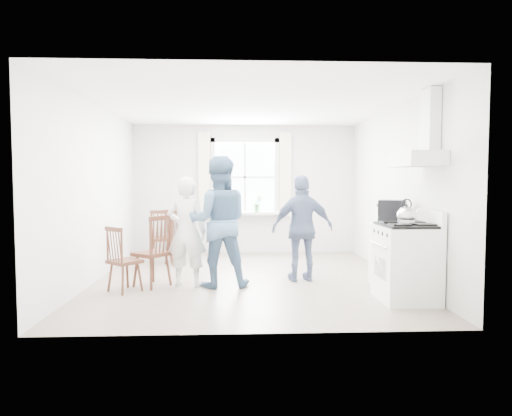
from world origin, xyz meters
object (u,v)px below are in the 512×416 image
Objects in this scene: windsor_chair_b at (118,252)px; person_left at (187,232)px; gas_stove at (406,262)px; low_cabinet at (392,255)px; stereo_stack at (392,212)px; person_right at (303,228)px; windsor_chair_c at (157,243)px; person_mid at (218,222)px; windsor_chair_a at (162,231)px.

windsor_chair_b is 0.58× the size of person_left.
low_cabinet is at bearing 84.32° from gas_stove.
gas_stove is at bearing -93.28° from stereo_stack.
stereo_stack is at bearing -175.18° from person_left.
person_left reaches higher than windsor_chair_b.
gas_stove is at bearing -95.68° from low_cabinet.
stereo_stack is 1.29m from person_right.
windsor_chair_c is 0.56× the size of person_mid.
person_right is at bearing 8.77° from windsor_chair_c.
stereo_stack is 2.40m from person_mid.
person_right is at bearing 13.69° from windsor_chair_b.
gas_stove is 1.15× the size of windsor_chair_a.
windsor_chair_b is at bearing -147.12° from windsor_chair_c.
windsor_chair_b is 0.57× the size of person_right.
person_left is at bearing 176.37° from low_cabinet.
windsor_chair_c is at bearing 176.53° from stereo_stack.
windsor_chair_a is (-3.47, 1.88, 0.14)m from low_cabinet.
person_left is at bearing 162.44° from gas_stove.
person_right reaches higher than stereo_stack.
windsor_chair_c is 0.89m from person_mid.
gas_stove is at bearing -37.13° from windsor_chair_a.
windsor_chair_c reaches higher than windsor_chair_a.
stereo_stack reaches higher than low_cabinet.
person_mid is (0.84, 0.02, 0.29)m from windsor_chair_c.
low_cabinet is 2.88m from person_left.
windsor_chair_a is 2.70m from person_right.
windsor_chair_c is at bearing 165.20° from gas_stove.
person_left is 0.85× the size of person_mid.
gas_stove is 0.73× the size of person_left.
low_cabinet is 0.61m from stereo_stack.
windsor_chair_c is at bearing -82.86° from windsor_chair_a.
gas_stove reaches higher than windsor_chair_b.
low_cabinet is 3.72m from windsor_chair_b.
gas_stove is at bearing 172.02° from person_left.
person_mid is (-2.41, 0.17, 0.46)m from low_cabinet.
person_right reaches higher than person_left.
low_cabinet is 3.95m from windsor_chair_a.
person_mid is at bearing 176.08° from low_cabinet.
person_right is (-1.19, 0.46, 0.33)m from low_cabinet.
person_mid reaches higher than gas_stove.
person_right reaches higher than windsor_chair_a.
low_cabinet is 2.46m from person_mid.
windsor_chair_a is (-3.40, 2.58, 0.11)m from gas_stove.
person_mid is 1.27m from person_right.
person_mid reaches higher than windsor_chair_c.
gas_stove is 1.27× the size of windsor_chair_b.
gas_stove is 2.93m from person_left.
gas_stove is at bearing 126.59° from person_right.
person_left is (0.86, 0.34, 0.23)m from windsor_chair_b.
gas_stove reaches higher than windsor_chair_c.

